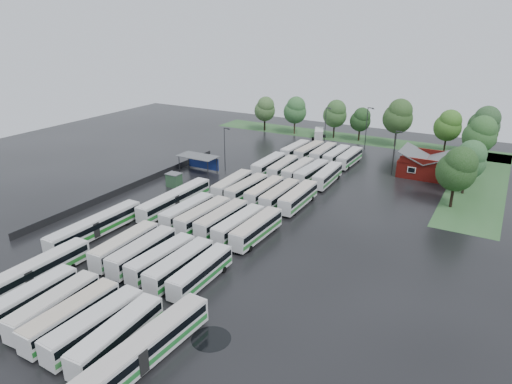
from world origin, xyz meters
The scene contains 63 objects.
ground centered at (0.00, 0.00, 0.00)m, with size 160.00×160.00×0.00m, color black.
brick_building centered at (24.00, 42.77, 1.87)m, with size 10.07×8.60×5.39m.
wash_shed centered at (-17.20, 22.02, 2.99)m, with size 8.20×4.20×3.58m.
utility_hut centered at (-16.20, 12.60, 1.32)m, with size 2.70×2.20×2.62m.
grass_strip_north centered at (2.00, 64.80, 0.01)m, with size 80.00×10.00×0.01m, color #2E582B.
grass_strip_east centered at (34.00, 42.80, 0.01)m, with size 10.00×50.00×0.01m, color #2E582B.
west_fence centered at (-22.20, 8.00, 0.60)m, with size 0.10×50.00×1.20m, color #2D2D30.
bus_r0c0 centered at (-4.50, -25.92, 1.64)m, with size 2.49×10.73×2.97m.
bus_r0c1 centered at (-1.03, -25.73, 1.65)m, with size 2.84×10.91×3.01m.
bus_r0c2 centered at (2.00, -26.01, 1.68)m, with size 2.39×11.00×3.06m.
bus_r0c3 centered at (5.23, -25.87, 1.70)m, with size 2.72×11.18×3.09m.
bus_r0c4 centered at (8.33, -25.94, 1.68)m, with size 2.85×11.09×3.06m.
bus_r1c0 centered at (-4.39, -12.05, 1.69)m, with size 2.75×11.10×3.07m.
bus_r1c1 centered at (-1.24, -12.15, 1.69)m, with size 2.61×11.11×3.08m.
bus_r1c2 centered at (2.04, -12.26, 1.63)m, with size 2.71×10.71×2.96m.
bus_r1c3 centered at (5.16, -12.50, 1.68)m, with size 2.40×10.99×3.05m.
bus_r1c4 centered at (8.27, -12.39, 1.63)m, with size 2.48×10.70×2.97m.
bus_r2c0 centered at (-4.30, 1.29, 1.66)m, with size 2.54×10.91×3.02m.
bus_r2c1 centered at (-1.03, 1.06, 1.70)m, with size 2.84×11.20×3.09m.
bus_r2c2 centered at (2.08, 1.44, 1.69)m, with size 2.67×11.10×3.07m.
bus_r2c3 centered at (5.32, 1.04, 1.66)m, with size 2.72×10.94×3.02m.
bus_r2c4 centered at (8.30, 1.08, 1.70)m, with size 2.59×11.16×3.09m.
bus_r3c0 centered at (-4.57, 14.88, 1.69)m, with size 2.76×11.13×3.07m.
bus_r3c1 centered at (-1.39, 14.62, 1.65)m, with size 2.75×10.90×3.01m.
bus_r3c2 centered at (1.99, 15.05, 1.63)m, with size 2.30×10.66×2.96m.
bus_r3c3 centered at (5.22, 14.62, 1.67)m, with size 2.39×10.94×3.04m.
bus_r3c4 centered at (8.43, 15.14, 1.71)m, with size 2.47×11.20×3.11m.
bus_r4c0 centered at (-4.48, 28.74, 1.70)m, with size 2.54×11.16×3.10m.
bus_r4c1 centered at (-1.18, 28.68, 1.62)m, with size 2.60×10.67×2.95m.
bus_r4c2 centered at (2.17, 28.70, 1.62)m, with size 2.44×10.65×2.95m.
bus_r4c3 centered at (5.15, 28.44, 1.67)m, with size 2.87×11.03×3.04m.
bus_r4c4 centered at (8.50, 28.34, 1.66)m, with size 2.58×10.87×3.01m.
bus_r5c0 centered at (-4.58, 41.79, 1.62)m, with size 2.57×10.65×2.95m.
bus_r5c1 centered at (-1.25, 42.17, 1.67)m, with size 2.86×11.03×3.04m.
bus_r5c2 centered at (2.08, 42.31, 1.67)m, with size 2.41×10.92×3.04m.
bus_r5c3 centered at (5.23, 42.22, 1.61)m, with size 2.55×10.60×2.93m.
bus_r5c4 centered at (8.26, 41.98, 1.62)m, with size 2.42×10.59×2.94m.
artic_bus_west_a centered at (-8.93, -22.99, 1.64)m, with size 2.32×15.93×2.95m.
artic_bus_west_b centered at (-9.11, 4.20, 1.69)m, with size 2.45×16.40×3.04m.
artic_bus_west_c centered at (-12.48, -9.78, 1.66)m, with size 2.43×16.15×2.99m.
artic_bus_east centered at (11.95, -26.61, 1.71)m, with size 3.08×16.74×3.09m.
minibus centered at (-6.22, 60.11, 1.43)m, with size 4.09×6.27×2.57m.
tree_north_0 centered at (-22.96, 61.08, 6.23)m, with size 5.85×5.85×9.69m.
tree_north_1 centered at (-14.01, 61.72, 6.64)m, with size 6.23×6.23×10.32m.
tree_north_2 centered at (-3.00, 62.79, 6.57)m, with size 6.17×6.17×10.22m.
tree_north_3 centered at (3.72, 63.35, 5.61)m, with size 5.28×5.27×8.73m.
tree_north_4 centered at (13.32, 62.12, 7.68)m, with size 7.20×7.20×11.93m.
tree_north_5 centered at (24.85, 62.09, 6.68)m, with size 6.27×6.27×10.39m.
tree_north_6 centered at (32.22, 64.46, 7.43)m, with size 6.98×6.98×11.55m.
tree_east_0 centered at (31.12, 27.70, 6.88)m, with size 6.46×6.46×10.70m.
tree_east_1 centered at (32.09, 35.58, 6.50)m, with size 6.10×6.10×10.11m.
tree_east_2 centered at (32.17, 43.63, 4.96)m, with size 4.70×4.66×7.72m.
tree_east_3 centered at (32.22, 53.87, 7.22)m, with size 6.78×6.78×11.23m.
tree_east_4 centered at (33.21, 61.43, 5.03)m, with size 4.76×4.73×7.83m.
lamp_post_ne centered at (18.07, 40.15, 5.27)m, with size 1.40×0.27×9.08m.
lamp_post_nw centered at (-12.94, 25.44, 5.32)m, with size 1.41×0.27×9.16m.
lamp_post_back_w centered at (-2.86, 55.91, 5.38)m, with size 1.43×0.28×9.26m.
lamp_post_back_e centered at (7.63, 55.73, 5.97)m, with size 1.58×0.31×10.29m.
puddle_0 centered at (-0.45, -18.13, 0.00)m, with size 4.89×4.89×0.01m, color black.
puddle_1 centered at (5.12, -24.89, 0.00)m, with size 2.84×2.84×0.01m, color black.
puddle_2 centered at (-10.71, 4.63, 0.00)m, with size 6.38×6.38×0.01m, color black.
puddle_3 centered at (7.80, -2.86, 0.00)m, with size 3.21×3.21×0.01m, color black.
puddle_4 centered at (15.14, -20.22, 0.00)m, with size 4.05×4.05×0.01m, color black.
Camera 1 is at (37.45, -50.40, 30.08)m, focal length 32.00 mm.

